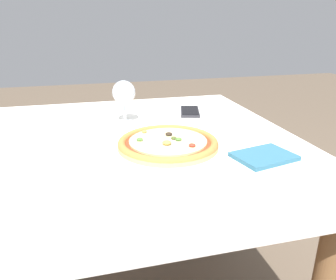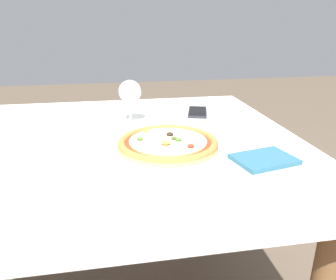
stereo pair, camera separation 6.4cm
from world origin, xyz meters
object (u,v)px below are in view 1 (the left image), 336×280
at_px(dining_table, 104,172).
at_px(wine_glass_far_left, 124,93).
at_px(cell_phone, 190,111).
at_px(pizza_plate, 168,144).

relative_size(dining_table, wine_glass_far_left, 7.97).
relative_size(wine_glass_far_left, cell_phone, 0.94).
relative_size(dining_table, pizza_plate, 3.86).
relative_size(pizza_plate, wine_glass_far_left, 2.06).
xyz_separation_m(dining_table, cell_phone, (0.35, 0.25, 0.10)).
bearing_deg(cell_phone, dining_table, -144.12).
bearing_deg(dining_table, cell_phone, 35.88).
distance_m(pizza_plate, cell_phone, 0.39).
bearing_deg(pizza_plate, wine_glass_far_left, 106.50).
bearing_deg(wine_glass_far_left, dining_table, -116.72).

